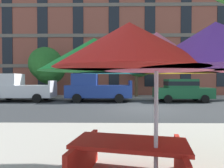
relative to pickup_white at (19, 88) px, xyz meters
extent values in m
plane|color=#2D3033|center=(9.44, -3.70, -1.03)|extent=(120.00, 120.00, 0.00)
cube|color=gray|center=(9.44, 3.10, -0.97)|extent=(56.00, 3.60, 0.12)
cube|color=#934C3D|center=(9.44, 11.30, 5.37)|extent=(37.81, 12.00, 12.80)
cube|color=#6B6056|center=(9.44, 5.26, 2.17)|extent=(37.06, 0.08, 0.36)
cube|color=#6B6056|center=(9.44, 5.26, 5.37)|extent=(37.06, 0.08, 0.36)
cube|color=#6B6056|center=(9.44, 5.26, 8.57)|extent=(37.06, 0.08, 0.36)
cube|color=black|center=(-3.80, 5.27, 5.77)|extent=(1.10, 0.06, 11.60)
cube|color=black|center=(-0.02, 5.27, 5.77)|extent=(1.10, 0.06, 11.60)
cube|color=black|center=(3.77, 5.27, 5.77)|extent=(1.10, 0.06, 11.60)
cube|color=black|center=(7.55, 5.27, 5.77)|extent=(1.10, 0.06, 11.60)
cube|color=black|center=(11.33, 5.27, 5.77)|extent=(1.10, 0.06, 11.60)
cube|color=black|center=(15.11, 5.27, 5.77)|extent=(1.10, 0.06, 11.60)
cube|color=black|center=(18.89, 5.27, 5.77)|extent=(1.10, 0.06, 11.60)
cube|color=silver|center=(0.24, 0.00, -0.21)|extent=(5.10, 1.90, 0.96)
cube|color=silver|center=(-0.86, 0.00, 0.72)|extent=(1.90, 1.75, 0.90)
cube|color=silver|center=(2.71, 0.00, 0.45)|extent=(0.16, 1.75, 0.36)
cylinder|color=black|center=(1.82, 0.95, -0.69)|extent=(0.68, 0.22, 0.68)
cylinder|color=black|center=(1.82, -0.95, -0.69)|extent=(0.68, 0.22, 0.68)
cylinder|color=black|center=(-1.34, 0.95, -0.69)|extent=(0.68, 0.22, 0.68)
cube|color=navy|center=(6.39, 0.00, -0.21)|extent=(5.10, 1.90, 0.96)
cube|color=navy|center=(5.29, 0.00, 0.72)|extent=(1.90, 1.75, 0.90)
cube|color=navy|center=(8.86, 0.00, 0.45)|extent=(0.16, 1.75, 0.36)
cylinder|color=black|center=(7.98, 0.95, -0.69)|extent=(0.68, 0.22, 0.68)
cylinder|color=black|center=(7.98, -0.95, -0.69)|extent=(0.68, 0.22, 0.68)
cylinder|color=black|center=(4.81, 0.95, -0.69)|extent=(0.68, 0.22, 0.68)
cylinder|color=black|center=(4.81, -0.95, -0.69)|extent=(0.68, 0.22, 0.68)
cube|color=#195933|center=(12.98, 0.00, -0.33)|extent=(4.40, 1.76, 0.80)
cube|color=#195933|center=(12.83, 0.00, 0.41)|extent=(2.30, 1.55, 0.68)
cube|color=black|center=(12.83, 0.00, 0.41)|extent=(2.32, 1.57, 0.32)
cylinder|color=black|center=(14.34, 0.88, -0.73)|extent=(0.60, 0.22, 0.60)
cylinder|color=black|center=(14.34, -0.88, -0.73)|extent=(0.60, 0.22, 0.60)
cylinder|color=black|center=(11.61, 0.88, -0.73)|extent=(0.60, 0.22, 0.60)
cylinder|color=black|center=(11.61, -0.88, -0.73)|extent=(0.60, 0.22, 0.60)
cylinder|color=#4C3823|center=(1.36, 3.01, -0.01)|extent=(0.27, 0.27, 2.03)
sphere|color=#236023|center=(1.18, 2.78, 2.18)|extent=(3.12, 3.12, 3.12)
sphere|color=#236023|center=(1.49, 3.07, 1.88)|extent=(2.71, 2.71, 2.71)
sphere|color=#236023|center=(1.38, 3.00, 1.90)|extent=(2.87, 2.87, 2.87)
sphere|color=#236023|center=(1.46, 2.92, 1.79)|extent=(3.02, 3.02, 3.02)
cylinder|color=brown|center=(9.73, 3.45, 0.17)|extent=(0.32, 0.32, 2.39)
sphere|color=#2D702D|center=(10.02, 3.62, 2.48)|extent=(3.03, 3.03, 3.03)
sphere|color=#2D702D|center=(9.70, 3.51, 2.50)|extent=(2.33, 2.33, 2.33)
sphere|color=#2D702D|center=(9.80, 3.18, 2.86)|extent=(2.46, 2.46, 2.46)
sphere|color=#2D702D|center=(9.48, 3.29, 2.27)|extent=(1.88, 1.88, 1.88)
cylinder|color=silver|center=(8.25, -12.70, 0.15)|extent=(0.06, 0.06, 2.35)
cone|color=#E5668C|center=(9.14, -12.70, 1.08)|extent=(1.56, 1.56, 0.48)
cone|color=yellow|center=(8.69, -11.93, 1.08)|extent=(1.56, 1.56, 0.48)
cone|color=#199EB2|center=(7.80, -11.93, 1.08)|extent=(1.56, 1.56, 0.48)
cone|color=green|center=(7.36, -12.70, 1.08)|extent=(1.56, 1.56, 0.48)
cone|color=red|center=(7.80, -13.47, 1.08)|extent=(1.56, 1.56, 0.48)
cone|color=#662D9E|center=(8.69, -13.47, 1.08)|extent=(1.56, 1.56, 0.48)
cone|color=#E5668C|center=(8.25, -12.70, 1.12)|extent=(1.49, 1.49, 0.56)
cube|color=red|center=(7.89, -12.42, -0.29)|extent=(1.92, 1.14, 0.06)
cube|color=red|center=(8.01, -11.81, -0.59)|extent=(1.82, 0.63, 0.05)
cube|color=red|center=(7.13, -12.27, -0.66)|extent=(0.36, 1.39, 0.74)
camera|label=1|loc=(7.66, -15.52, 0.73)|focal=31.52mm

